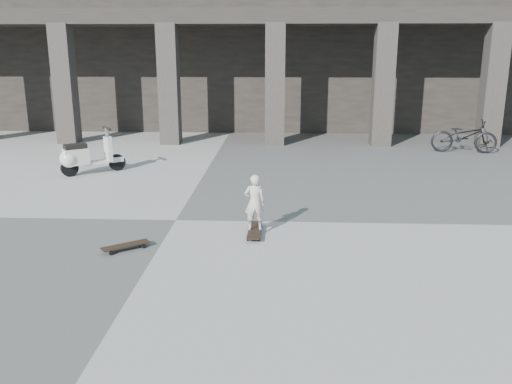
{
  "coord_description": "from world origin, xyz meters",
  "views": [
    {
      "loc": [
        2.02,
        -9.87,
        3.25
      ],
      "look_at": [
        1.56,
        -0.24,
        0.65
      ],
      "focal_mm": 38.0,
      "sensor_mm": 36.0,
      "label": 1
    }
  ],
  "objects_px": {
    "child": "(255,202)",
    "scooter": "(82,157)",
    "bicycle": "(464,136)",
    "longboard": "(255,230)",
    "skateboard_spare": "(126,246)"
  },
  "relations": [
    {
      "from": "longboard",
      "to": "child",
      "type": "height_order",
      "value": "child"
    },
    {
      "from": "child",
      "to": "bicycle",
      "type": "height_order",
      "value": "child"
    },
    {
      "from": "child",
      "to": "scooter",
      "type": "relative_size",
      "value": 0.69
    },
    {
      "from": "child",
      "to": "bicycle",
      "type": "distance_m",
      "value": 10.15
    },
    {
      "from": "longboard",
      "to": "bicycle",
      "type": "bearing_deg",
      "value": -36.85
    },
    {
      "from": "skateboard_spare",
      "to": "bicycle",
      "type": "distance_m",
      "value": 12.17
    },
    {
      "from": "bicycle",
      "to": "skateboard_spare",
      "type": "bearing_deg",
      "value": 145.79
    },
    {
      "from": "longboard",
      "to": "bicycle",
      "type": "height_order",
      "value": "bicycle"
    },
    {
      "from": "skateboard_spare",
      "to": "scooter",
      "type": "bearing_deg",
      "value": 79.68
    },
    {
      "from": "longboard",
      "to": "scooter",
      "type": "height_order",
      "value": "scooter"
    },
    {
      "from": "skateboard_spare",
      "to": "scooter",
      "type": "height_order",
      "value": "scooter"
    },
    {
      "from": "longboard",
      "to": "skateboard_spare",
      "type": "distance_m",
      "value": 2.26
    },
    {
      "from": "longboard",
      "to": "skateboard_spare",
      "type": "relative_size",
      "value": 1.28
    },
    {
      "from": "child",
      "to": "scooter",
      "type": "xyz_separation_m",
      "value": [
        -4.72,
        4.43,
        -0.13
      ]
    },
    {
      "from": "child",
      "to": "longboard",
      "type": "bearing_deg",
      "value": -30.88
    }
  ]
}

